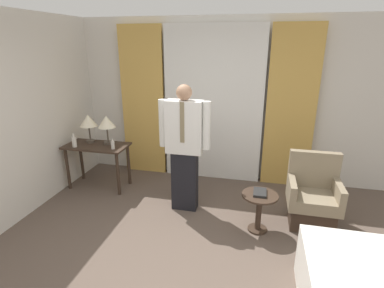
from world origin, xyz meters
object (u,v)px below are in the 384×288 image
(table_lamp_left, at_px, (88,122))
(bottle_by_lamp, at_px, (113,145))
(person, at_px, (185,145))
(armchair, at_px, (312,199))
(table_lamp_right, at_px, (106,123))
(desk, at_px, (97,152))
(book, at_px, (260,192))
(side_table, at_px, (259,206))
(bottle_near_edge, at_px, (74,141))

(table_lamp_left, bearing_deg, bottle_by_lamp, -22.04)
(person, distance_m, armchair, 1.83)
(table_lamp_right, height_order, bottle_by_lamp, table_lamp_right)
(desk, relative_size, book, 4.20)
(table_lamp_left, distance_m, person, 1.78)
(table_lamp_right, relative_size, side_table, 0.91)
(table_lamp_left, relative_size, bottle_near_edge, 2.18)
(desk, distance_m, bottle_by_lamp, 0.41)
(table_lamp_right, height_order, bottle_near_edge, table_lamp_right)
(bottle_by_lamp, distance_m, book, 2.33)
(bottle_by_lamp, height_order, book, bottle_by_lamp)
(table_lamp_right, relative_size, book, 1.95)
(bottle_near_edge, relative_size, side_table, 0.42)
(desk, bearing_deg, bottle_near_edge, -151.29)
(book, bearing_deg, table_lamp_left, 164.74)
(bottle_by_lamp, bearing_deg, bottle_near_edge, -175.49)
(bottle_by_lamp, relative_size, book, 0.69)
(book, bearing_deg, armchair, 23.87)
(bottle_near_edge, bearing_deg, desk, 28.71)
(desk, relative_size, table_lamp_right, 2.15)
(person, bearing_deg, side_table, -17.55)
(bottle_by_lamp, distance_m, armchair, 2.97)
(table_lamp_right, relative_size, bottle_by_lamp, 2.83)
(table_lamp_left, distance_m, armchair, 3.54)
(side_table, bearing_deg, bottle_near_edge, 169.74)
(desk, relative_size, table_lamp_left, 2.15)
(table_lamp_left, bearing_deg, book, -15.26)
(bottle_by_lamp, distance_m, side_table, 2.37)
(desk, relative_size, person, 0.56)
(table_lamp_left, xyz_separation_m, bottle_by_lamp, (0.51, -0.21, -0.29))
(bottle_by_lamp, xyz_separation_m, book, (2.25, -0.55, -0.27))
(table_lamp_right, relative_size, bottle_near_edge, 2.18)
(table_lamp_right, bearing_deg, armchair, -8.26)
(bottle_near_edge, bearing_deg, bottle_by_lamp, 4.51)
(person, bearing_deg, armchair, -0.16)
(bottle_by_lamp, bearing_deg, table_lamp_left, 157.96)
(bottle_near_edge, xyz_separation_m, side_table, (2.89, -0.52, -0.47))
(desk, bearing_deg, bottle_by_lamp, -17.01)
(desk, bearing_deg, person, -12.61)
(side_table, distance_m, book, 0.18)
(armchair, bearing_deg, table_lamp_right, 171.74)
(armchair, height_order, side_table, armchair)
(table_lamp_left, height_order, book, table_lamp_left)
(armchair, bearing_deg, side_table, -154.21)
(desk, xyz_separation_m, bottle_by_lamp, (0.35, -0.11, 0.20))
(bottle_near_edge, relative_size, armchair, 0.23)
(bottle_near_edge, height_order, side_table, bottle_near_edge)
(table_lamp_right, bearing_deg, bottle_by_lamp, -47.67)
(table_lamp_right, distance_m, bottle_by_lamp, 0.40)
(person, bearing_deg, book, -16.33)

